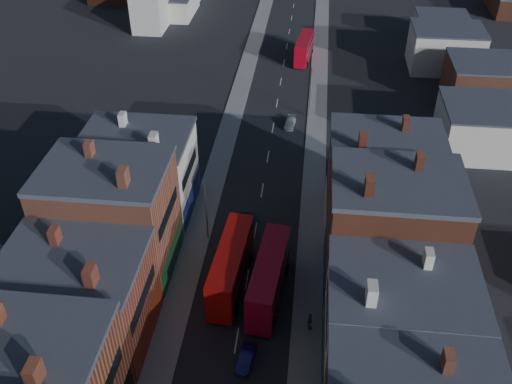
% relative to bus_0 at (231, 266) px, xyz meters
% --- Properties ---
extents(pavement_west, '(3.00, 200.00, 0.12)m').
position_rel_bus_0_xyz_m(pavement_west, '(-5.00, 26.87, -2.60)').
color(pavement_west, gray).
rests_on(pavement_west, ground).
extents(pavement_east, '(3.00, 200.00, 0.12)m').
position_rel_bus_0_xyz_m(pavement_east, '(8.00, 26.87, -2.60)').
color(pavement_east, gray).
rests_on(pavement_east, ground).
extents(lamp_post_2, '(0.25, 0.70, 8.12)m').
position_rel_bus_0_xyz_m(lamp_post_2, '(-3.70, 6.87, 2.04)').
color(lamp_post_2, slate).
rests_on(lamp_post_2, ground).
extents(lamp_post_3, '(0.25, 0.70, 8.12)m').
position_rel_bus_0_xyz_m(lamp_post_3, '(6.70, 36.87, 2.04)').
color(lamp_post_3, slate).
rests_on(lamp_post_3, ground).
extents(bus_0, '(3.48, 11.59, 4.94)m').
position_rel_bus_0_xyz_m(bus_0, '(0.00, 0.00, 0.00)').
color(bus_0, red).
rests_on(bus_0, ground).
extents(bus_1, '(3.60, 11.43, 4.85)m').
position_rel_bus_0_xyz_m(bus_1, '(3.95, -1.13, -0.05)').
color(bus_1, '#A10920').
rests_on(bus_1, ground).
extents(bus_2, '(3.29, 10.00, 4.24)m').
position_rel_bus_0_xyz_m(bus_2, '(5.00, 58.70, -0.38)').
color(bus_2, '#B00716').
rests_on(bus_2, ground).
extents(car_1, '(1.68, 3.63, 1.15)m').
position_rel_bus_0_xyz_m(car_1, '(2.70, -9.45, -2.09)').
color(car_1, '#161459').
rests_on(car_1, ground).
extents(car_2, '(2.52, 4.56, 1.21)m').
position_rel_bus_0_xyz_m(car_2, '(0.30, 9.04, -2.06)').
color(car_2, black).
rests_on(car_2, ground).
extents(car_3, '(1.81, 3.78, 1.06)m').
position_rel_bus_0_xyz_m(car_3, '(4.01, 33.72, -2.13)').
color(car_3, silver).
rests_on(car_3, ground).
extents(ped_3, '(0.65, 1.19, 1.94)m').
position_rel_bus_0_xyz_m(ped_3, '(8.21, -5.00, -1.57)').
color(ped_3, '#58544C').
rests_on(ped_3, pavement_east).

